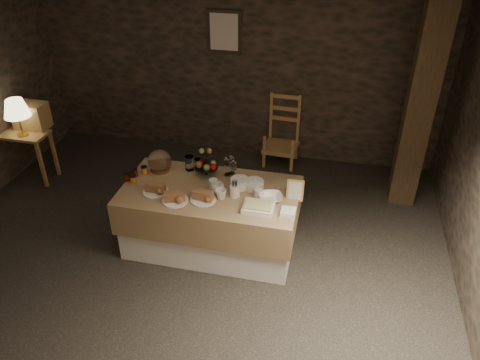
% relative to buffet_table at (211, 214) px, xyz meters
% --- Properties ---
extents(ground_plane, '(5.50, 5.00, 0.01)m').
position_rel_buffet_table_xyz_m(ground_plane, '(-0.23, -0.34, -0.41)').
color(ground_plane, black).
rests_on(ground_plane, ground).
extents(room_shell, '(5.52, 5.02, 2.60)m').
position_rel_buffet_table_xyz_m(room_shell, '(-0.23, -0.34, 1.15)').
color(room_shell, black).
rests_on(room_shell, ground).
extents(buffet_table, '(1.82, 0.96, 0.72)m').
position_rel_buffet_table_xyz_m(buffet_table, '(0.00, 0.00, 0.00)').
color(buffet_table, silver).
rests_on(buffet_table, ground_plane).
extents(console_table, '(0.63, 0.36, 0.67)m').
position_rel_buffet_table_xyz_m(console_table, '(-2.73, 0.80, 0.13)').
color(console_table, olive).
rests_on(console_table, ground_plane).
extents(table_lamp, '(0.32, 0.32, 0.48)m').
position_rel_buffet_table_xyz_m(table_lamp, '(-2.68, 0.75, 0.62)').
color(table_lamp, gold).
rests_on(table_lamp, console_table).
extents(wine_rack, '(0.42, 0.26, 0.34)m').
position_rel_buffet_table_xyz_m(wine_rack, '(-2.68, 0.98, 0.43)').
color(wine_rack, olive).
rests_on(wine_rack, console_table).
extents(chair, '(0.48, 0.46, 0.76)m').
position_rel_buffet_table_xyz_m(chair, '(0.46, 2.01, 0.02)').
color(chair, olive).
rests_on(chair, ground_plane).
extents(timber_column, '(0.30, 0.30, 2.60)m').
position_rel_buffet_table_xyz_m(timber_column, '(2.07, 1.39, 0.89)').
color(timber_column, black).
rests_on(timber_column, ground_plane).
extents(framed_picture, '(0.45, 0.04, 0.55)m').
position_rel_buffet_table_xyz_m(framed_picture, '(-0.38, 2.13, 1.34)').
color(framed_picture, black).
rests_on(framed_picture, room_shell).
extents(plate_stack_a, '(0.19, 0.19, 0.10)m').
position_rel_buffet_table_xyz_m(plate_stack_a, '(0.28, 0.12, 0.36)').
color(plate_stack_a, white).
rests_on(plate_stack_a, buffet_table).
extents(plate_stack_b, '(0.20, 0.20, 0.08)m').
position_rel_buffet_table_xyz_m(plate_stack_b, '(0.43, 0.13, 0.35)').
color(plate_stack_b, white).
rests_on(plate_stack_b, buffet_table).
extents(cutlery_holder, '(0.10, 0.10, 0.12)m').
position_rel_buffet_table_xyz_m(cutlery_holder, '(0.27, -0.05, 0.37)').
color(cutlery_holder, white).
rests_on(cutlery_holder, buffet_table).
extents(cup_a, '(0.17, 0.17, 0.10)m').
position_rel_buffet_table_xyz_m(cup_a, '(0.09, -0.03, 0.36)').
color(cup_a, white).
rests_on(cup_a, buffet_table).
extents(cup_b, '(0.12, 0.12, 0.10)m').
position_rel_buffet_table_xyz_m(cup_b, '(0.15, -0.13, 0.36)').
color(cup_b, white).
rests_on(cup_b, buffet_table).
extents(mug_c, '(0.09, 0.09, 0.09)m').
position_rel_buffet_table_xyz_m(mug_c, '(0.02, 0.05, 0.35)').
color(mug_c, white).
rests_on(mug_c, buffet_table).
extents(mug_d, '(0.08, 0.08, 0.09)m').
position_rel_buffet_table_xyz_m(mug_d, '(0.51, -0.02, 0.35)').
color(mug_d, white).
rests_on(mug_d, buffet_table).
extents(bowl, '(0.28, 0.28, 0.06)m').
position_rel_buffet_table_xyz_m(bowl, '(0.64, -0.05, 0.33)').
color(bowl, white).
rests_on(bowl, buffet_table).
extents(cake_dome, '(0.26, 0.26, 0.26)m').
position_rel_buffet_table_xyz_m(cake_dome, '(-0.63, 0.24, 0.41)').
color(cake_dome, olive).
rests_on(cake_dome, buffet_table).
extents(fruit_stand, '(0.25, 0.25, 0.36)m').
position_rel_buffet_table_xyz_m(fruit_stand, '(-0.11, 0.27, 0.44)').
color(fruit_stand, black).
rests_on(fruit_stand, buffet_table).
extents(bread_platter_left, '(0.26, 0.26, 0.11)m').
position_rel_buffet_table_xyz_m(bread_platter_left, '(-0.52, -0.16, 0.35)').
color(bread_platter_left, white).
rests_on(bread_platter_left, buffet_table).
extents(bread_platter_center, '(0.26, 0.26, 0.11)m').
position_rel_buffet_table_xyz_m(bread_platter_center, '(-0.28, -0.27, 0.35)').
color(bread_platter_center, white).
rests_on(bread_platter_center, buffet_table).
extents(bread_platter_right, '(0.26, 0.26, 0.11)m').
position_rel_buffet_table_xyz_m(bread_platter_right, '(-0.01, -0.19, 0.35)').
color(bread_platter_right, white).
rests_on(bread_platter_right, buffet_table).
extents(jam_jars, '(0.18, 0.26, 0.07)m').
position_rel_buffet_table_xyz_m(jam_jars, '(-0.84, 0.04, 0.34)').
color(jam_jars, '#590F0A').
rests_on(jam_jars, buffet_table).
extents(tart_dish, '(0.30, 0.22, 0.07)m').
position_rel_buffet_table_xyz_m(tart_dish, '(0.55, -0.23, 0.34)').
color(tart_dish, white).
rests_on(tart_dish, buffet_table).
extents(square_dish, '(0.14, 0.14, 0.04)m').
position_rel_buffet_table_xyz_m(square_dish, '(0.84, -0.24, 0.33)').
color(square_dish, white).
rests_on(square_dish, buffet_table).
extents(menu_frame, '(0.17, 0.07, 0.22)m').
position_rel_buffet_table_xyz_m(menu_frame, '(0.86, 0.05, 0.40)').
color(menu_frame, olive).
rests_on(menu_frame, buffet_table).
extents(storage_jar_a, '(0.10, 0.10, 0.16)m').
position_rel_buffet_table_xyz_m(storage_jar_a, '(-0.33, 0.34, 0.39)').
color(storage_jar_a, white).
rests_on(storage_jar_a, buffet_table).
extents(storage_jar_b, '(0.09, 0.09, 0.14)m').
position_rel_buffet_table_xyz_m(storage_jar_b, '(-0.22, 0.35, 0.38)').
color(storage_jar_b, white).
rests_on(storage_jar_b, buffet_table).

